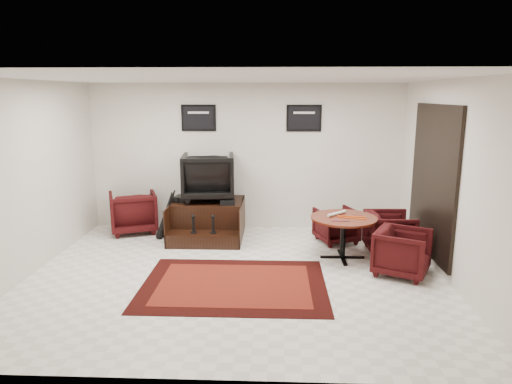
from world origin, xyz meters
TOP-DOWN VIEW (x-y plane):
  - ground at (0.00, 0.00)m, footprint 6.00×6.00m
  - room_shell at (0.41, 0.12)m, footprint 6.02×5.02m
  - area_rug at (0.00, -0.34)m, footprint 2.54×1.91m
  - shine_podium at (-0.67, 1.86)m, footprint 1.29×1.33m
  - shine_chair at (-0.67, 2.00)m, footprint 1.02×0.97m
  - shoes_pair at (-1.15, 1.84)m, footprint 0.28×0.32m
  - polish_kit at (-0.28, 1.62)m, footprint 0.27×0.19m
  - umbrella_black at (-1.41, 1.65)m, footprint 0.34×0.13m
  - umbrella_hooked at (-1.40, 1.78)m, footprint 0.34×0.13m
  - armchair_side at (-2.14, 2.08)m, footprint 1.06×1.03m
  - meeting_table at (1.66, 0.78)m, footprint 1.05×1.05m
  - table_chair_back at (1.66, 1.63)m, footprint 0.82×0.80m
  - table_chair_window at (2.47, 1.10)m, footprint 0.70×0.75m
  - table_chair_corner at (2.42, 0.14)m, footprint 0.93×0.95m
  - paper_roll at (1.56, 0.91)m, footprint 0.34×0.32m
  - table_clutter at (1.75, 0.72)m, footprint 0.57×0.32m

SIDE VIEW (x-z plane):
  - ground at x=0.00m, z-range 0.00..0.00m
  - area_rug at x=0.00m, z-range 0.00..0.01m
  - shine_podium at x=-0.67m, z-range -0.03..0.64m
  - table_chair_back at x=1.66m, z-range 0.00..0.67m
  - table_chair_corner at x=2.42m, z-range 0.00..0.75m
  - table_chair_window at x=2.47m, z-range 0.00..0.75m
  - armchair_side at x=-2.14m, z-range 0.00..0.86m
  - umbrella_black at x=-1.41m, z-range 0.00..0.91m
  - umbrella_hooked at x=-1.40m, z-range 0.00..0.92m
  - meeting_table at x=1.66m, z-range 0.26..0.94m
  - table_clutter at x=1.75m, z-range 0.69..0.70m
  - polish_kit at x=-0.28m, z-range 0.67..0.75m
  - paper_roll at x=1.56m, z-range 0.69..0.74m
  - shoes_pair at x=-1.15m, z-range 0.67..0.77m
  - shine_chair at x=-0.67m, z-range 0.67..1.63m
  - room_shell at x=0.41m, z-range 0.38..3.19m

